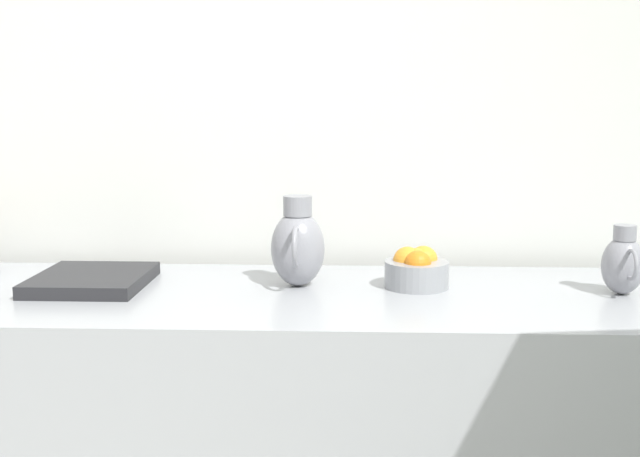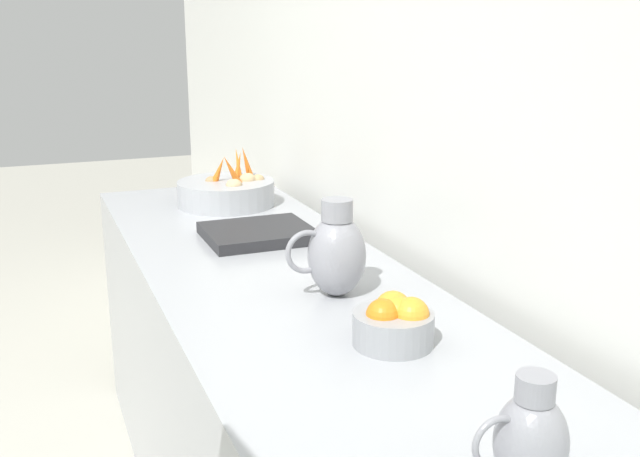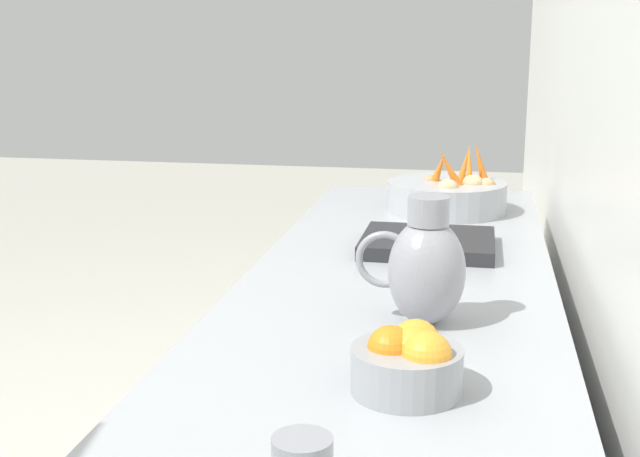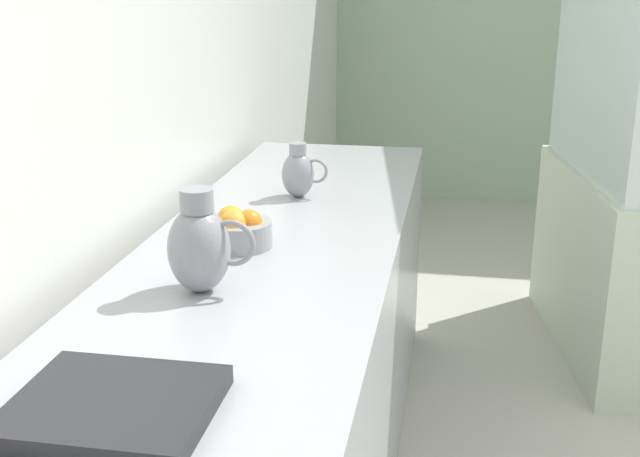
% 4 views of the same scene
% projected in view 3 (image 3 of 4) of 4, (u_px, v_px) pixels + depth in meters
% --- Properties ---
extents(vegetable_colander, '(0.37, 0.37, 0.22)m').
position_uv_depth(vegetable_colander, '(448.00, 195.00, 2.67)').
color(vegetable_colander, '#9EA0A5').
rests_on(vegetable_colander, prep_counter).
extents(orange_bowl, '(0.18, 0.18, 0.11)m').
position_uv_depth(orange_bowl, '(409.00, 361.00, 1.34)').
color(orange_bowl, gray).
rests_on(orange_bowl, prep_counter).
extents(metal_pitcher_tall, '(0.21, 0.15, 0.25)m').
position_uv_depth(metal_pitcher_tall, '(425.00, 267.00, 1.64)').
color(metal_pitcher_tall, gray).
rests_on(metal_pitcher_tall, prep_counter).
extents(counter_sink_basin, '(0.34, 0.30, 0.04)m').
position_uv_depth(counter_sink_basin, '(428.00, 243.00, 2.21)').
color(counter_sink_basin, '#232326').
rests_on(counter_sink_basin, prep_counter).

